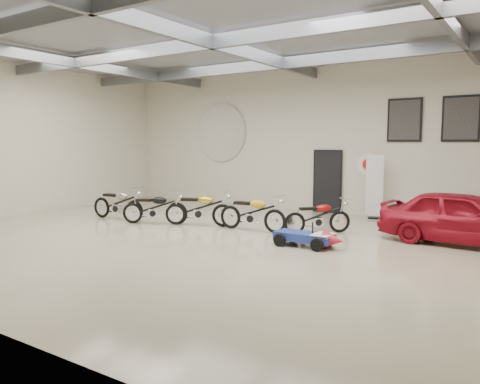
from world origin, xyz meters
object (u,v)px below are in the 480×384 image
Objects in this scene: motorcycle_silver at (118,203)px; motorcycle_red at (317,216)px; motorcycle_gold at (200,208)px; vintage_car at (463,218)px; motorcycle_yellow at (252,212)px; motorcycle_black at (154,207)px; go_kart at (310,234)px; banner_stand at (374,188)px.

motorcycle_red is at bearing 9.70° from motorcycle_silver.
motorcycle_gold is 6.92m from vintage_car.
motorcycle_yellow reaches higher than motorcycle_red.
motorcycle_silver is at bearing 105.55° from vintage_car.
motorcycle_black is 3.08m from motorcycle_yellow.
motorcycle_red is 1.08× the size of go_kart.
vintage_car is at bearing -10.36° from motorcycle_black.
motorcycle_gold is at bearing 8.54° from motorcycle_silver.
motorcycle_gold reaches higher than go_kart.
motorcycle_black is 5.19m from go_kart.
motorcycle_silver is at bearing 157.12° from motorcycle_black.
motorcycle_yellow is (1.71, 0.13, -0.01)m from motorcycle_gold.
motorcycle_silver reaches higher than go_kart.
motorcycle_gold is at bearing 167.89° from go_kart.
banner_stand is at bearing 90.39° from go_kart.
motorcycle_gold is at bearing 105.72° from vintage_car.
motorcycle_black is at bearing -169.06° from motorcycle_yellow.
vintage_car is (6.78, 1.37, 0.12)m from motorcycle_gold.
vintage_car reaches higher than motorcycle_black.
motorcycle_yellow is at bearing 107.98° from vintage_car.
motorcycle_red is (1.64, 0.64, -0.05)m from motorcycle_yellow.
motorcycle_silver is 2.87m from motorcycle_gold.
motorcycle_red is at bearing -8.00° from motorcycle_black.
motorcycle_yellow is (-2.15, -3.87, -0.46)m from banner_stand.
motorcycle_silver is 4.58m from motorcycle_yellow.
go_kart is at bearing -25.65° from motorcycle_yellow.
motorcycle_red is at bearing -4.34° from motorcycle_gold.
motorcycle_red is (-0.50, -3.24, -0.52)m from banner_stand.
motorcycle_black is 1.41m from motorcycle_gold.
motorcycle_gold is at bearing -176.88° from motorcycle_yellow.
motorcycle_yellow is at bearing -12.81° from motorcycle_gold.
motorcycle_silver is at bearing 177.59° from go_kart.
motorcycle_silver is 9.79m from vintage_car.
banner_stand is 4.45m from motorcycle_yellow.
banner_stand is at bearing 59.63° from motorcycle_yellow.
motorcycle_yellow is 0.53× the size of vintage_car.
motorcycle_black is (-5.16, -4.53, -0.49)m from banner_stand.
banner_stand is at bearing 36.40° from motorcycle_red.
motorcycle_gold is 1.01× the size of motorcycle_yellow.
vintage_car is (3.43, 0.60, 0.17)m from motorcycle_red.
motorcycle_black reaches higher than motorcycle_red.
banner_stand is 0.97× the size of motorcycle_silver.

